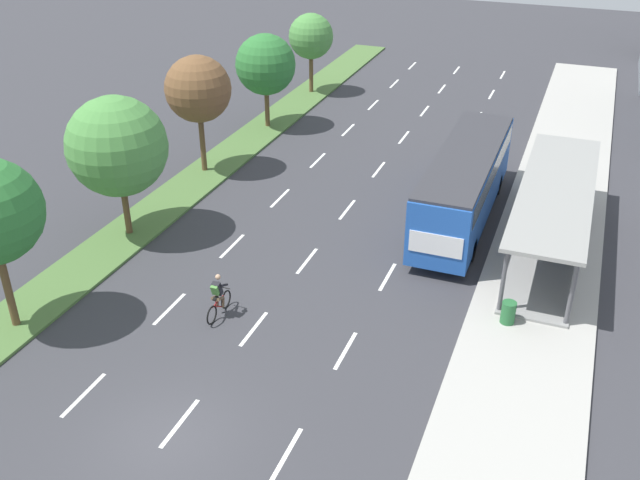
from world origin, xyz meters
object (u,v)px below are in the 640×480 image
at_px(trash_bin, 508,312).
at_px(median_tree_fourth, 266,65).
at_px(median_tree_third, 198,89).
at_px(bus, 465,179).
at_px(median_tree_second, 117,146).
at_px(median_tree_fifth, 311,36).
at_px(bus_shelter, 560,213).
at_px(cyclist, 218,297).

bearing_deg(trash_bin, median_tree_fourth, 136.88).
bearing_deg(median_tree_third, median_tree_fourth, 87.76).
bearing_deg(median_tree_fourth, bus, -30.66).
relative_size(median_tree_second, median_tree_fifth, 1.17).
bearing_deg(bus, median_tree_fourth, 149.34).
xyz_separation_m(bus, median_tree_second, (-13.49, -6.70, 2.12)).
relative_size(bus_shelter, median_tree_third, 1.98).
height_order(median_tree_third, median_tree_fourth, median_tree_third).
xyz_separation_m(cyclist, median_tree_fifth, (-6.76, 26.17, 3.12)).
height_order(bus_shelter, cyclist, bus_shelter).
bearing_deg(median_tree_third, median_tree_second, -87.70).
distance_m(median_tree_second, trash_bin, 17.11).
bearing_deg(bus_shelter, median_tree_fifth, 136.59).
xyz_separation_m(median_tree_third, median_tree_fourth, (0.29, 7.35, -0.60)).
bearing_deg(bus_shelter, bus, 160.52).
xyz_separation_m(cyclist, median_tree_third, (-6.99, 11.46, 3.69)).
xyz_separation_m(bus_shelter, cyclist, (-11.08, -9.29, -1.08)).
relative_size(bus_shelter, median_tree_second, 1.93).
bearing_deg(median_tree_third, trash_bin, -26.01).
distance_m(median_tree_third, trash_bin, 19.30).
distance_m(median_tree_fourth, median_tree_fifth, 7.35).
bearing_deg(cyclist, median_tree_third, 121.39).
relative_size(bus, trash_bin, 13.28).
bearing_deg(median_tree_fifth, bus, -48.57).
distance_m(median_tree_fourth, trash_bin, 23.12).
relative_size(cyclist, trash_bin, 2.14).
distance_m(bus_shelter, median_tree_third, 18.39).
relative_size(bus_shelter, median_tree_fourth, 2.16).
relative_size(median_tree_third, median_tree_fifth, 1.14).
height_order(bus, median_tree_fourth, median_tree_fourth).
bearing_deg(trash_bin, median_tree_third, 153.99).
distance_m(bus_shelter, trash_bin, 6.35).
bearing_deg(median_tree_fourth, bus_shelter, -28.16).
height_order(cyclist, median_tree_fifth, median_tree_fifth).
relative_size(median_tree_third, trash_bin, 7.13).
xyz_separation_m(median_tree_second, median_tree_fifth, (-0.06, 22.06, -0.29)).
relative_size(median_tree_fifth, trash_bin, 6.25).
bearing_deg(cyclist, median_tree_second, 148.49).
bearing_deg(median_tree_fifth, bus_shelter, -43.41).
xyz_separation_m(median_tree_second, median_tree_fourth, (-0.01, 14.71, -0.31)).
xyz_separation_m(bus_shelter, median_tree_third, (-18.07, 2.16, 2.62)).
height_order(cyclist, trash_bin, cyclist).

